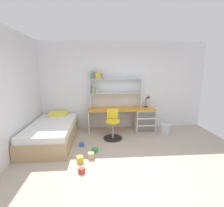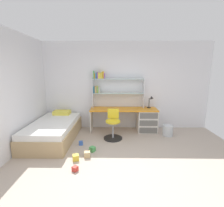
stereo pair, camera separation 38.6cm
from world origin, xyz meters
name	(u,v)px [view 2 (the right image)]	position (x,y,z in m)	size (l,w,h in m)	color
ground_plane	(122,172)	(0.00, 0.00, -0.01)	(5.77, 5.98, 0.02)	#B2A393
room_shell	(71,91)	(-1.23, 1.24, 1.38)	(5.77, 5.98, 2.77)	silver
desk	(141,119)	(0.69, 2.18, 0.40)	(2.06, 0.58, 0.72)	orange
bookshelf_hutch	(111,86)	(-0.27, 2.35, 1.42)	(1.62, 0.22, 1.15)	silver
desk_lamp	(151,100)	(1.01, 2.27, 0.97)	(0.20, 0.17, 0.38)	black
swivel_chair	(113,127)	(-0.18, 1.56, 0.33)	(0.52, 0.52, 0.82)	black
bed_platform	(54,130)	(-1.81, 1.47, 0.26)	(1.12, 2.03, 0.63)	tan
waste_bin	(168,130)	(1.42, 1.79, 0.15)	(0.30, 0.30, 0.31)	silver
toy_block_natural_0	(87,154)	(-0.74, 0.53, 0.06)	(0.13, 0.13, 0.13)	tan
toy_block_red_1	(75,169)	(-0.89, 0.01, 0.05)	(0.09, 0.09, 0.09)	red
toy_block_blue_2	(81,143)	(-1.00, 1.12, 0.05)	(0.10, 0.10, 0.10)	#3860B7
toy_block_yellow_3	(76,158)	(-0.96, 0.39, 0.06)	(0.12, 0.12, 0.12)	gold
toy_block_green_4	(92,149)	(-0.66, 0.78, 0.06)	(0.11, 0.11, 0.11)	#479E51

